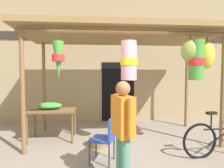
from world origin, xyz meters
TOP-DOWN VIEW (x-y plane):
  - ground_plane at (0.00, 0.00)m, footprint 30.00×30.00m
  - shop_facade at (0.00, 2.68)m, footprint 12.70×0.29m
  - market_stall_canopy at (0.53, 0.67)m, footprint 4.72×2.17m
  - display_table at (-1.35, 0.83)m, footprint 1.12×0.69m
  - flower_heap_on_table at (-1.41, 0.90)m, footprint 0.59×0.41m
  - folding_chair at (-0.11, -0.52)m, footprint 0.51×0.51m
  - wicker_basket_by_table at (-0.22, 0.30)m, footprint 0.44×0.44m
  - parked_bicycle at (2.22, -0.44)m, footprint 1.75×0.44m
  - customer_foreground at (0.08, -1.29)m, footprint 0.31×0.58m

SIDE VIEW (x-z plane):
  - ground_plane at x=0.00m, z-range 0.00..0.00m
  - wicker_basket_by_table at x=-0.22m, z-range 0.00..0.23m
  - parked_bicycle at x=2.22m, z-range -0.11..0.81m
  - folding_chair at x=-0.11m, z-range 0.08..0.92m
  - display_table at x=-1.35m, z-range 0.29..1.04m
  - flower_heap_on_table at x=-1.41m, z-range 0.75..0.92m
  - customer_foreground at x=0.08m, z-range 0.13..1.66m
  - shop_facade at x=0.00m, z-range 0.00..4.59m
  - market_stall_canopy at x=0.53m, z-range 1.04..3.75m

